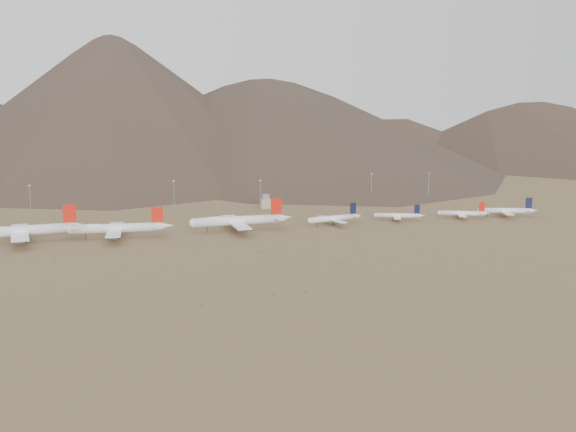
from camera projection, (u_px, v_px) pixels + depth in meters
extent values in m
plane|color=olive|center=(259.00, 238.00, 420.16)|extent=(3000.00, 3000.00, 0.00)
cylinder|color=white|center=(22.00, 231.00, 404.67)|extent=(63.84, 16.06, 6.57)
cone|color=white|center=(81.00, 226.00, 418.23)|extent=(12.20, 7.57, 5.91)
cube|color=white|center=(20.00, 232.00, 404.35)|extent=(18.82, 59.15, 0.82)
cube|color=white|center=(72.00, 226.00, 416.26)|extent=(8.99, 22.76, 0.39)
cube|color=red|center=(70.00, 214.00, 414.33)|extent=(8.26, 1.83, 11.66)
cylinder|color=black|center=(24.00, 239.00, 407.58)|extent=(0.53, 0.53, 4.45)
cylinder|color=black|center=(25.00, 240.00, 404.60)|extent=(0.53, 0.53, 4.45)
cylinder|color=slate|center=(20.00, 232.00, 415.20)|extent=(6.73, 3.88, 2.96)
cylinder|color=slate|center=(20.00, 238.00, 394.04)|extent=(6.73, 3.88, 2.96)
cylinder|color=slate|center=(20.00, 229.00, 424.73)|extent=(6.73, 3.88, 2.96)
cylinder|color=slate|center=(20.00, 242.00, 384.52)|extent=(6.73, 3.88, 2.96)
cylinder|color=white|center=(117.00, 228.00, 417.72)|extent=(56.95, 8.42, 5.86)
sphere|color=white|center=(71.00, 230.00, 412.07)|extent=(5.75, 5.75, 5.75)
cone|color=white|center=(166.00, 226.00, 423.97)|extent=(10.44, 5.73, 5.28)
cube|color=white|center=(115.00, 230.00, 417.64)|extent=(11.42, 52.37, 0.73)
cube|color=white|center=(159.00, 226.00, 423.04)|extent=(5.99, 19.97, 0.35)
cube|color=red|center=(157.00, 214.00, 421.53)|extent=(7.39, 0.86, 10.40)
cylinder|color=black|center=(86.00, 237.00, 414.60)|extent=(0.38, 0.38, 3.97)
cylinder|color=black|center=(119.00, 235.00, 420.19)|extent=(0.47, 0.47, 3.97)
cylinder|color=black|center=(119.00, 236.00, 417.37)|extent=(0.47, 0.47, 3.97)
ellipsoid|color=white|center=(93.00, 227.00, 414.50)|extent=(18.34, 5.21, 3.52)
cylinder|color=slate|center=(116.00, 229.00, 427.93)|extent=(5.79, 2.89, 2.64)
cylinder|color=slate|center=(114.00, 235.00, 407.85)|extent=(5.79, 2.89, 2.64)
cylinder|color=slate|center=(117.00, 226.00, 436.96)|extent=(5.79, 2.89, 2.64)
cylinder|color=slate|center=(113.00, 238.00, 398.81)|extent=(5.79, 2.89, 2.64)
cylinder|color=white|center=(237.00, 221.00, 442.11)|extent=(60.95, 9.22, 6.27)
sphere|color=white|center=(194.00, 223.00, 433.34)|extent=(6.15, 6.15, 6.15)
cone|color=white|center=(285.00, 217.00, 451.85)|extent=(11.19, 6.17, 5.65)
cube|color=white|center=(236.00, 222.00, 441.92)|extent=(12.41, 56.06, 0.78)
cube|color=white|center=(278.00, 218.00, 450.42)|extent=(6.49, 21.39, 0.38)
cube|color=red|center=(276.00, 206.00, 448.69)|extent=(7.91, 0.95, 11.13)
cylinder|color=black|center=(207.00, 230.00, 436.87)|extent=(0.40, 0.40, 4.25)
cylinder|color=black|center=(239.00, 228.00, 444.83)|extent=(0.51, 0.51, 4.25)
cylinder|color=black|center=(240.00, 228.00, 441.88)|extent=(0.51, 0.51, 4.25)
ellipsoid|color=white|center=(215.00, 219.00, 437.25)|extent=(19.64, 5.65, 3.76)
cylinder|color=slate|center=(232.00, 222.00, 452.67)|extent=(6.20, 3.12, 2.82)
cylinder|color=slate|center=(239.00, 227.00, 431.69)|extent=(6.20, 3.12, 2.82)
cylinder|color=slate|center=(229.00, 219.00, 462.11)|extent=(6.20, 3.12, 2.82)
cylinder|color=slate|center=(243.00, 230.00, 422.25)|extent=(6.20, 3.12, 2.82)
cylinder|color=white|center=(333.00, 218.00, 465.08)|extent=(38.06, 13.28, 4.15)
sphere|color=white|center=(310.00, 221.00, 456.16)|extent=(4.06, 4.06, 4.06)
cone|color=white|center=(357.00, 216.00, 475.01)|extent=(7.58, 5.29, 3.73)
cube|color=white|center=(332.00, 219.00, 464.83)|extent=(13.87, 33.24, 0.52)
cube|color=white|center=(354.00, 216.00, 473.57)|extent=(6.35, 12.90, 0.25)
cube|color=black|center=(353.00, 208.00, 472.23)|extent=(4.91, 1.57, 8.18)
cylinder|color=black|center=(317.00, 225.00, 459.43)|extent=(0.44, 0.44, 2.84)
cylinder|color=black|center=(333.00, 223.00, 466.93)|extent=(0.55, 0.55, 2.84)
cylinder|color=black|center=(334.00, 223.00, 465.13)|extent=(0.55, 0.55, 2.84)
cylinder|color=slate|center=(325.00, 219.00, 472.96)|extent=(4.16, 2.74, 1.87)
cylinder|color=slate|center=(339.00, 223.00, 457.05)|extent=(4.16, 2.74, 1.87)
cylinder|color=white|center=(397.00, 215.00, 482.42)|extent=(31.04, 13.61, 3.44)
sphere|color=white|center=(376.00, 215.00, 483.73)|extent=(3.37, 3.37, 3.37)
cone|color=white|center=(421.00, 215.00, 480.89)|extent=(6.40, 4.79, 3.09)
cube|color=white|center=(396.00, 216.00, 482.56)|extent=(13.67, 27.30, 0.43)
cube|color=white|center=(418.00, 215.00, 481.09)|extent=(6.07, 10.68, 0.21)
cube|color=black|center=(417.00, 209.00, 480.33)|extent=(3.99, 1.64, 6.78)
cylinder|color=black|center=(382.00, 219.00, 483.83)|extent=(0.36, 0.36, 2.35)
cylinder|color=black|center=(398.00, 219.00, 483.70)|extent=(0.45, 0.45, 2.35)
cylinder|color=black|center=(398.00, 219.00, 482.01)|extent=(0.45, 0.45, 2.35)
cylinder|color=slate|center=(395.00, 216.00, 490.16)|extent=(3.50, 2.50, 1.55)
cylinder|color=slate|center=(397.00, 219.00, 475.24)|extent=(3.50, 2.50, 1.55)
cylinder|color=white|center=(461.00, 213.00, 491.63)|extent=(32.09, 14.78, 3.57)
sphere|color=white|center=(439.00, 213.00, 493.34)|extent=(3.50, 3.50, 3.50)
cone|color=white|center=(486.00, 213.00, 489.66)|extent=(6.67, 5.07, 3.21)
cube|color=white|center=(460.00, 214.00, 491.79)|extent=(14.73, 28.27, 0.45)
cube|color=white|center=(482.00, 213.00, 489.92)|extent=(6.50, 11.08, 0.21)
cube|color=red|center=(482.00, 207.00, 489.15)|extent=(4.12, 1.79, 7.05)
cylinder|color=black|center=(446.00, 217.00, 493.34)|extent=(0.38, 0.38, 2.44)
cylinder|color=black|center=(462.00, 217.00, 492.95)|extent=(0.47, 0.47, 2.44)
cylinder|color=black|center=(462.00, 217.00, 491.20)|extent=(0.47, 0.47, 2.44)
cylinder|color=slate|center=(459.00, 213.00, 499.67)|extent=(3.64, 2.65, 1.61)
cylinder|color=slate|center=(462.00, 217.00, 484.20)|extent=(3.64, 2.65, 1.61)
cylinder|color=white|center=(505.00, 211.00, 499.18)|extent=(38.21, 14.96, 4.19)
sphere|color=white|center=(480.00, 210.00, 499.92)|extent=(4.11, 4.11, 4.11)
cone|color=white|center=(533.00, 210.00, 498.30)|extent=(7.73, 5.59, 3.77)
cube|color=white|center=(504.00, 211.00, 499.32)|extent=(15.30, 33.48, 0.52)
cube|color=white|center=(529.00, 210.00, 498.40)|extent=(6.90, 13.04, 0.25)
cube|color=black|center=(529.00, 203.00, 497.44)|extent=(4.92, 1.78, 8.27)
cylinder|color=black|center=(487.00, 215.00, 500.30)|extent=(0.44, 0.44, 2.87)
cylinder|color=black|center=(506.00, 215.00, 500.79)|extent=(0.55, 0.55, 2.87)
cylinder|color=black|center=(506.00, 215.00, 498.72)|extent=(0.55, 0.55, 2.87)
cylinder|color=slate|center=(501.00, 211.00, 508.62)|extent=(4.24, 2.90, 1.89)
cylinder|color=slate|center=(508.00, 215.00, 490.37)|extent=(4.24, 2.90, 1.89)
cube|color=tan|center=(265.00, 204.00, 541.37)|extent=(8.00, 8.00, 8.00)
cube|color=slate|center=(265.00, 197.00, 540.35)|extent=(6.00, 6.00, 4.00)
cylinder|color=gray|center=(30.00, 202.00, 493.29)|extent=(0.50, 0.50, 25.00)
cube|color=gray|center=(29.00, 185.00, 491.11)|extent=(2.00, 0.60, 0.80)
cylinder|color=gray|center=(174.00, 196.00, 522.89)|extent=(0.50, 0.50, 25.00)
cube|color=gray|center=(174.00, 181.00, 520.71)|extent=(2.00, 0.60, 0.80)
cylinder|color=gray|center=(260.00, 196.00, 525.82)|extent=(0.50, 0.50, 25.00)
cube|color=gray|center=(260.00, 180.00, 523.64)|extent=(2.00, 0.60, 0.80)
cylinder|color=gray|center=(371.00, 188.00, 577.36)|extent=(0.50, 0.50, 25.00)
cube|color=gray|center=(372.00, 174.00, 575.18)|extent=(2.00, 0.60, 0.80)
cylinder|color=gray|center=(429.00, 187.00, 584.66)|extent=(0.50, 0.50, 25.00)
cube|color=gray|center=(429.00, 173.00, 582.49)|extent=(2.00, 0.60, 0.80)
ellipsoid|color=olive|center=(287.00, 236.00, 426.25)|extent=(0.57, 0.57, 0.46)
ellipsoid|color=olive|center=(202.00, 304.00, 279.21)|extent=(1.03, 1.03, 0.58)
ellipsoid|color=olive|center=(80.00, 313.00, 267.39)|extent=(0.61, 0.61, 0.44)
ellipsoid|color=olive|center=(273.00, 294.00, 294.31)|extent=(0.98, 0.98, 0.66)
ellipsoid|color=olive|center=(145.00, 310.00, 272.02)|extent=(0.63, 0.63, 0.37)
ellipsoid|color=olive|center=(258.00, 251.00, 381.70)|extent=(1.05, 1.05, 0.74)
ellipsoid|color=olive|center=(331.00, 267.00, 344.18)|extent=(0.95, 0.95, 0.66)
ellipsoid|color=olive|center=(201.00, 241.00, 410.91)|extent=(0.78, 0.78, 0.61)
ellipsoid|color=olive|center=(515.00, 260.00, 359.05)|extent=(1.00, 1.00, 0.81)
ellipsoid|color=olive|center=(261.00, 287.00, 306.34)|extent=(0.54, 0.54, 0.38)
ellipsoid|color=olive|center=(194.00, 268.00, 342.38)|extent=(0.52, 0.52, 0.27)
ellipsoid|color=olive|center=(110.00, 334.00, 243.57)|extent=(0.65, 0.65, 0.43)
ellipsoid|color=olive|center=(495.00, 255.00, 371.28)|extent=(0.87, 0.87, 0.58)
ellipsoid|color=olive|center=(307.00, 291.00, 298.22)|extent=(1.03, 1.03, 0.78)
ellipsoid|color=olive|center=(562.00, 241.00, 409.42)|extent=(0.76, 0.76, 0.42)
ellipsoid|color=olive|center=(342.00, 263.00, 351.89)|extent=(1.05, 1.05, 0.79)
ellipsoid|color=olive|center=(31.00, 249.00, 387.46)|extent=(0.90, 0.90, 0.61)
ellipsoid|color=olive|center=(410.00, 233.00, 436.47)|extent=(0.97, 0.97, 0.58)
ellipsoid|color=olive|center=(55.00, 261.00, 357.71)|extent=(0.99, 0.99, 0.60)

